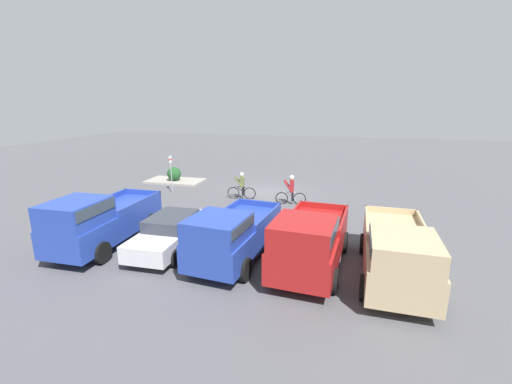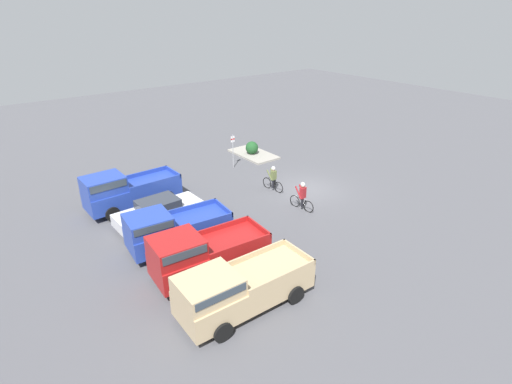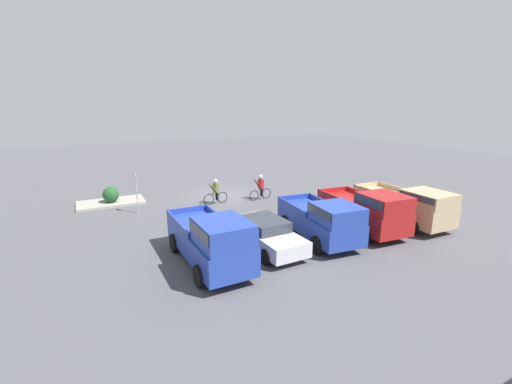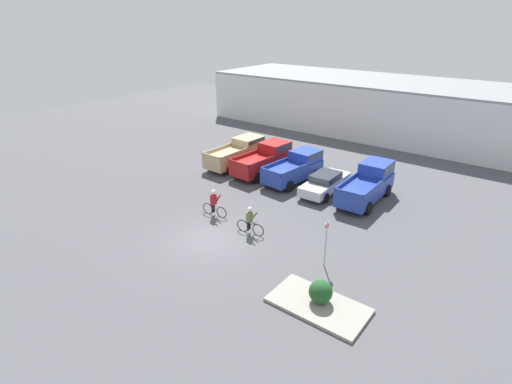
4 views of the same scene
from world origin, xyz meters
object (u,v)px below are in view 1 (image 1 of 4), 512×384
object	(u,v)px
pickup_truck_2	(232,234)
fire_lane_sign	(171,170)
pickup_truck_0	(397,252)
pickup_truck_3	(99,220)
cyclist_1	(291,189)
sedan_0	(172,231)
cyclist_0	(242,186)
shrub	(174,174)
pickup_truck_1	(310,240)

from	to	relation	value
pickup_truck_2	fire_lane_sign	world-z (taller)	fire_lane_sign
pickup_truck_0	pickup_truck_2	xyz separation A→B (m)	(5.63, -0.07, 0.00)
pickup_truck_3	cyclist_1	distance (m)	10.33
pickup_truck_3	fire_lane_sign	distance (m)	8.86
pickup_truck_2	sedan_0	distance (m)	2.85
sedan_0	cyclist_0	bearing A→B (deg)	-94.04
sedan_0	cyclist_0	world-z (taller)	cyclist_0
shrub	pickup_truck_1	bearing A→B (deg)	134.77
cyclist_1	fire_lane_sign	size ratio (longest dim) A/B	0.70
fire_lane_sign	pickup_truck_2	bearing A→B (deg)	129.56
pickup_truck_2	shrub	size ratio (longest dim) A/B	5.11
pickup_truck_3	fire_lane_sign	xyz separation A→B (m)	(1.53, -8.73, 0.34)
pickup_truck_1	pickup_truck_2	world-z (taller)	pickup_truck_1
pickup_truck_2	fire_lane_sign	distance (m)	11.12
cyclist_1	shrub	bearing A→B (deg)	-19.93
pickup_truck_1	fire_lane_sign	world-z (taller)	fire_lane_sign
cyclist_1	shrub	distance (m)	9.83
pickup_truck_3	shrub	distance (m)	11.77
pickup_truck_0	cyclist_1	xyz separation A→B (m)	(4.73, -7.98, -0.20)
pickup_truck_0	pickup_truck_3	size ratio (longest dim) A/B	1.02
pickup_truck_0	sedan_0	size ratio (longest dim) A/B	1.16
pickup_truck_0	fire_lane_sign	world-z (taller)	fire_lane_sign
pickup_truck_2	cyclist_0	bearing A→B (deg)	-75.09
pickup_truck_2	cyclist_0	size ratio (longest dim) A/B	2.95
pickup_truck_3	shrub	xyz separation A→B (m)	(2.79, -11.42, -0.52)
pickup_truck_0	pickup_truck_2	size ratio (longest dim) A/B	1.08
pickup_truck_1	shrub	bearing A→B (deg)	-45.23
cyclist_0	pickup_truck_1	bearing A→B (deg)	121.21
pickup_truck_1	pickup_truck_3	size ratio (longest dim) A/B	0.97
pickup_truck_1	pickup_truck_2	bearing A→B (deg)	0.55
cyclist_0	fire_lane_sign	xyz separation A→B (m)	(4.87, -0.26, 0.69)
pickup_truck_0	pickup_truck_1	bearing A→B (deg)	-1.99
fire_lane_sign	shrub	xyz separation A→B (m)	(1.26, -2.69, -0.86)
pickup_truck_3	sedan_0	bearing A→B (deg)	-165.08
pickup_truck_2	cyclist_0	world-z (taller)	pickup_truck_2
pickup_truck_1	fire_lane_sign	distance (m)	13.07
sedan_0	pickup_truck_3	size ratio (longest dim) A/B	0.87
sedan_0	pickup_truck_3	bearing A→B (deg)	14.92
pickup_truck_2	cyclist_0	distance (m)	8.61
cyclist_1	shrub	size ratio (longest dim) A/B	1.74
pickup_truck_0	shrub	world-z (taller)	pickup_truck_0
pickup_truck_2	pickup_truck_3	distance (m)	5.56
fire_lane_sign	pickup_truck_0	bearing A→B (deg)	145.79
pickup_truck_2	shrub	world-z (taller)	pickup_truck_2
pickup_truck_2	fire_lane_sign	size ratio (longest dim) A/B	2.05
pickup_truck_0	pickup_truck_3	xyz separation A→B (m)	(11.18, 0.08, 0.10)
pickup_truck_3	fire_lane_sign	bearing A→B (deg)	-80.07
cyclist_0	cyclist_1	xyz separation A→B (m)	(-3.11, 0.40, 0.05)
fire_lane_sign	shrub	bearing A→B (deg)	-64.88
pickup_truck_1	cyclist_1	size ratio (longest dim) A/B	3.03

